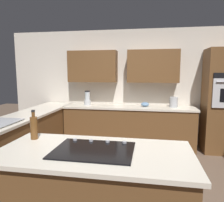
{
  "coord_description": "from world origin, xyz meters",
  "views": [
    {
      "loc": [
        -0.33,
        2.89,
        1.65
      ],
      "look_at": [
        0.35,
        -1.01,
        1.11
      ],
      "focal_mm": 34.17,
      "sensor_mm": 36.0,
      "label": 1
    }
  ],
  "objects_px": {
    "cooktop": "(94,150)",
    "blender": "(87,99)",
    "mixing_bowl": "(145,104)",
    "kettle": "(174,102)",
    "oil_bottle": "(34,127)"
  },
  "relations": [
    {
      "from": "cooktop",
      "to": "blender",
      "type": "xyz_separation_m",
      "value": [
        0.87,
        -2.73,
        0.13
      ]
    },
    {
      "from": "blender",
      "to": "mixing_bowl",
      "type": "distance_m",
      "value": 1.3
    },
    {
      "from": "cooktop",
      "to": "kettle",
      "type": "distance_m",
      "value": 2.92
    },
    {
      "from": "mixing_bowl",
      "to": "blender",
      "type": "bearing_deg",
      "value": 0.0
    },
    {
      "from": "cooktop",
      "to": "kettle",
      "type": "relative_size",
      "value": 3.46
    },
    {
      "from": "cooktop",
      "to": "mixing_bowl",
      "type": "height_order",
      "value": "mixing_bowl"
    },
    {
      "from": "kettle",
      "to": "oil_bottle",
      "type": "xyz_separation_m",
      "value": [
        1.78,
        2.5,
        0.03
      ]
    },
    {
      "from": "blender",
      "to": "kettle",
      "type": "distance_m",
      "value": 1.9
    },
    {
      "from": "cooktop",
      "to": "mixing_bowl",
      "type": "bearing_deg",
      "value": -98.98
    },
    {
      "from": "cooktop",
      "to": "blender",
      "type": "distance_m",
      "value": 2.87
    },
    {
      "from": "blender",
      "to": "kettle",
      "type": "xyz_separation_m",
      "value": [
        -1.9,
        0.0,
        -0.03
      ]
    },
    {
      "from": "cooktop",
      "to": "mixing_bowl",
      "type": "xyz_separation_m",
      "value": [
        -0.43,
        -2.73,
        0.04
      ]
    },
    {
      "from": "blender",
      "to": "mixing_bowl",
      "type": "bearing_deg",
      "value": 180.0
    },
    {
      "from": "kettle",
      "to": "oil_bottle",
      "type": "distance_m",
      "value": 3.07
    },
    {
      "from": "mixing_bowl",
      "to": "kettle",
      "type": "distance_m",
      "value": 0.6
    }
  ]
}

